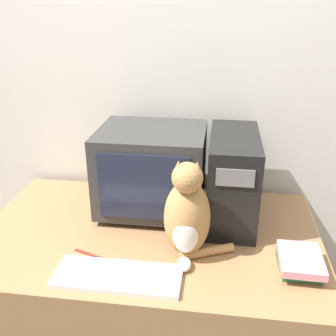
% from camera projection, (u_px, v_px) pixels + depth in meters
% --- Properties ---
extents(wall_back, '(7.00, 0.05, 2.50)m').
position_uv_depth(wall_back, '(165.00, 82.00, 1.88)').
color(wall_back, silver).
rests_on(wall_back, ground_plane).
extents(desk, '(1.41, 0.86, 0.72)m').
position_uv_depth(desk, '(150.00, 299.00, 1.79)').
color(desk, '#9E7047').
rests_on(desk, ground_plane).
extents(crt_monitor, '(0.46, 0.39, 0.38)m').
position_uv_depth(crt_monitor, '(152.00, 170.00, 1.74)').
color(crt_monitor, '#333333').
rests_on(crt_monitor, desk).
extents(computer_tower, '(0.20, 0.45, 0.38)m').
position_uv_depth(computer_tower, '(232.00, 178.00, 1.68)').
color(computer_tower, black).
rests_on(computer_tower, desk).
extents(keyboard, '(0.44, 0.17, 0.02)m').
position_uv_depth(keyboard, '(118.00, 276.00, 1.37)').
color(keyboard, silver).
rests_on(keyboard, desk).
extents(cat, '(0.27, 0.24, 0.39)m').
position_uv_depth(cat, '(187.00, 215.00, 1.44)').
color(cat, '#B7844C').
rests_on(cat, desk).
extents(book_stack, '(0.15, 0.20, 0.06)m').
position_uv_depth(book_stack, '(300.00, 262.00, 1.40)').
color(book_stack, '#28703D').
rests_on(book_stack, desk).
extents(pen, '(0.13, 0.05, 0.01)m').
position_uv_depth(pen, '(89.00, 254.00, 1.49)').
color(pen, maroon).
rests_on(pen, desk).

